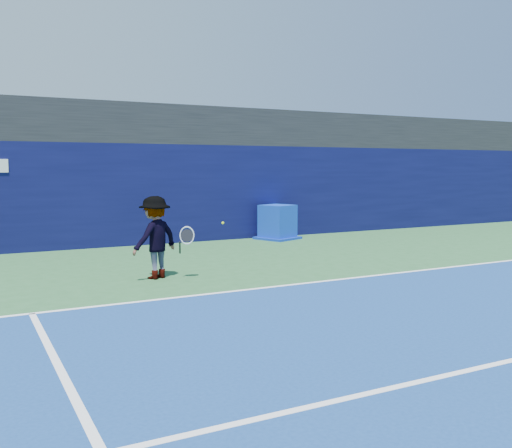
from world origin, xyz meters
name	(u,v)px	position (x,y,z in m)	size (l,w,h in m)	color
ground	(406,320)	(0.00, 0.00, 0.00)	(80.00, 80.00, 0.00)	#295C30
baseline	(301,284)	(0.00, 3.00, 0.01)	(24.00, 0.10, 0.01)	white
stadium_band	(162,127)	(0.00, 11.50, 3.60)	(36.00, 3.00, 1.20)	black
back_wall_assembly	(173,193)	(0.00, 10.50, 1.50)	(36.00, 1.03, 3.00)	#0A0B37
equipment_cart	(277,223)	(3.13, 9.42, 0.50)	(1.49, 1.49, 1.10)	#0C33B4
tennis_player	(155,237)	(-2.36, 4.92, 0.86)	(1.39, 1.05, 1.72)	silver
tennis_ball	(223,223)	(-0.53, 5.56, 1.02)	(0.06, 0.06, 0.06)	#BCDA18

